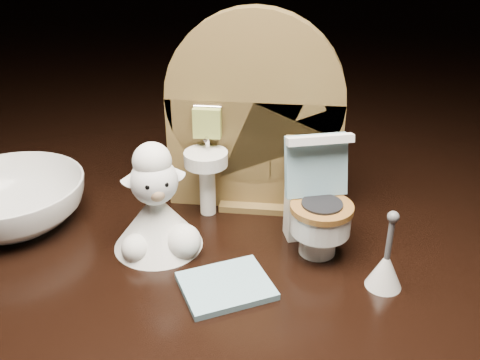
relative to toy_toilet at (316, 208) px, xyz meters
name	(u,v)px	position (x,y,z in m)	size (l,w,h in m)	color
backdrop_panel	(253,126)	(-0.05, 0.05, 0.04)	(0.13, 0.05, 0.15)	brown
toy_toilet	(316,208)	(0.00, 0.00, 0.00)	(0.05, 0.06, 0.08)	white
bath_mat	(226,286)	(-0.05, -0.05, -0.03)	(0.05, 0.04, 0.00)	#7FAEBE
toilet_brush	(385,267)	(0.04, -0.04, -0.02)	(0.02, 0.02, 0.05)	white
plush_lamb	(157,212)	(-0.11, -0.01, 0.00)	(0.06, 0.06, 0.08)	white
ceramic_bowl	(11,202)	(-0.22, 0.00, -0.01)	(0.11, 0.11, 0.03)	white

